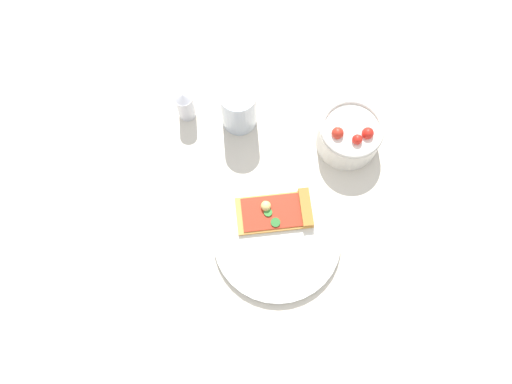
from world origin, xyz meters
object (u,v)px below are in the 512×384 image
pizza_slice_main (280,212)px  pepper_shaker (185,105)px  soda_glass (239,109)px  salad_bowl (349,135)px  plate (277,239)px

pizza_slice_main → pepper_shaker: (-0.28, -0.03, 0.02)m
soda_glass → pepper_shaker: size_ratio=1.33×
pizza_slice_main → salad_bowl: size_ratio=1.30×
soda_glass → salad_bowl: bearing=42.7°
salad_bowl → pepper_shaker: size_ratio=1.56×
soda_glass → pepper_shaker: bearing=-132.1°
plate → pizza_slice_main: size_ratio=1.50×
pepper_shaker → plate: bearing=-0.1°
soda_glass → pepper_shaker: (-0.07, -0.08, -0.01)m
pepper_shaker → soda_glass: bearing=47.9°
soda_glass → pepper_shaker: 0.11m
pizza_slice_main → soda_glass: soda_glass is taller
plate → salad_bowl: 0.25m
pizza_slice_main → soda_glass: (-0.21, 0.05, 0.03)m
pepper_shaker → salad_bowl: bearing=44.4°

